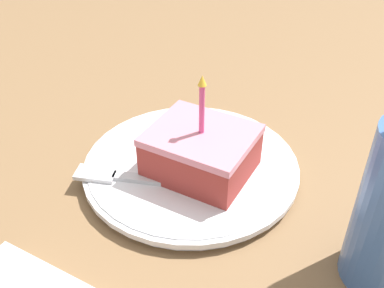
{
  "coord_description": "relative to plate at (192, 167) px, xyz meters",
  "views": [
    {
      "loc": [
        0.38,
        0.2,
        0.34
      ],
      "look_at": [
        0.03,
        0.0,
        0.04
      ],
      "focal_mm": 42.0,
      "sensor_mm": 36.0,
      "label": 1
    }
  ],
  "objects": [
    {
      "name": "ground_plane",
      "position": [
        -0.03,
        -0.0,
        -0.03
      ],
      "size": [
        2.4,
        2.4,
        0.04
      ],
      "color": "brown",
      "rests_on": "ground"
    },
    {
      "name": "cake_slice",
      "position": [
        0.01,
        0.02,
        0.03
      ],
      "size": [
        0.09,
        0.11,
        0.12
      ],
      "color": "#99332D",
      "rests_on": "plate"
    },
    {
      "name": "plate",
      "position": [
        0.0,
        0.0,
        0.0
      ],
      "size": [
        0.25,
        0.25,
        0.02
      ],
      "color": "silver",
      "rests_on": "ground_plane"
    },
    {
      "name": "fork",
      "position": [
        0.06,
        -0.03,
        0.01
      ],
      "size": [
        0.07,
        0.17,
        0.0
      ],
      "color": "silver",
      "rests_on": "plate"
    }
  ]
}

